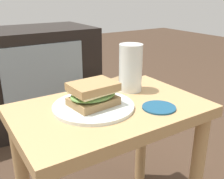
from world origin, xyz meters
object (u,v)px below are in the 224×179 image
(plate, at_px, (93,106))
(beer_glass, at_px, (131,69))
(coaster, at_px, (159,107))
(tv_cabinet, at_px, (13,80))
(sandwich_front, at_px, (93,94))
(paper_bag, at_px, (113,110))

(plate, bearing_deg, beer_glass, 19.13)
(plate, xyz_separation_m, coaster, (0.16, -0.10, -0.00))
(beer_glass, bearing_deg, plate, -160.87)
(plate, distance_m, beer_glass, 0.20)
(coaster, bearing_deg, beer_glass, 83.46)
(tv_cabinet, bearing_deg, coaster, -79.98)
(plate, distance_m, coaster, 0.19)
(coaster, bearing_deg, sandwich_front, 146.20)
(sandwich_front, relative_size, beer_glass, 0.94)
(plate, xyz_separation_m, paper_bag, (0.41, 0.52, -0.31))
(plate, relative_size, beer_glass, 1.50)
(tv_cabinet, distance_m, plate, 0.95)
(tv_cabinet, distance_m, sandwich_front, 0.96)
(sandwich_front, bearing_deg, paper_bag, 51.97)
(plate, bearing_deg, coaster, -33.80)
(paper_bag, bearing_deg, plate, -128.03)
(beer_glass, relative_size, paper_bag, 0.50)
(sandwich_front, distance_m, beer_glass, 0.19)
(sandwich_front, distance_m, coaster, 0.19)
(tv_cabinet, xyz_separation_m, beer_glass, (0.20, -0.87, 0.25))
(coaster, xyz_separation_m, paper_bag, (0.25, 0.63, -0.31))
(tv_cabinet, relative_size, paper_bag, 3.05)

